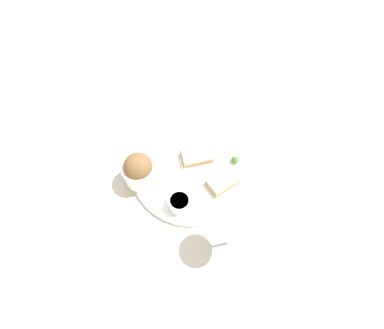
{
  "coord_description": "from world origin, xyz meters",
  "views": [
    {
      "loc": [
        -0.01,
        0.42,
        0.76
      ],
      "look_at": [
        0.0,
        0.0,
        0.03
      ],
      "focal_mm": 28.0,
      "sensor_mm": 36.0,
      "label": 1
    }
  ],
  "objects_px": {
    "cheese_toast_near": "(197,156)",
    "wine_glass": "(233,230)",
    "napkin": "(227,111)",
    "fork": "(120,128)",
    "salad_bowl": "(139,170)",
    "sauce_ramekin": "(180,203)",
    "cheese_toast_far": "(222,182)"
  },
  "relations": [
    {
      "from": "cheese_toast_near",
      "to": "wine_glass",
      "type": "height_order",
      "value": "wine_glass"
    },
    {
      "from": "napkin",
      "to": "fork",
      "type": "xyz_separation_m",
      "value": [
        0.34,
        0.08,
        -0.0
      ]
    },
    {
      "from": "napkin",
      "to": "salad_bowl",
      "type": "bearing_deg",
      "value": 46.38
    },
    {
      "from": "sauce_ramekin",
      "to": "cheese_toast_near",
      "type": "relative_size",
      "value": 0.61
    },
    {
      "from": "napkin",
      "to": "fork",
      "type": "relative_size",
      "value": 1.36
    },
    {
      "from": "sauce_ramekin",
      "to": "cheese_toast_near",
      "type": "distance_m",
      "value": 0.16
    },
    {
      "from": "fork",
      "to": "napkin",
      "type": "bearing_deg",
      "value": -167.16
    },
    {
      "from": "cheese_toast_near",
      "to": "wine_glass",
      "type": "distance_m",
      "value": 0.27
    },
    {
      "from": "cheese_toast_far",
      "to": "salad_bowl",
      "type": "bearing_deg",
      "value": -2.68
    },
    {
      "from": "wine_glass",
      "to": "fork",
      "type": "xyz_separation_m",
      "value": [
        0.33,
        -0.36,
        -0.11
      ]
    },
    {
      "from": "sauce_ramekin",
      "to": "wine_glass",
      "type": "height_order",
      "value": "wine_glass"
    },
    {
      "from": "sauce_ramekin",
      "to": "wine_glass",
      "type": "bearing_deg",
      "value": 143.31
    },
    {
      "from": "cheese_toast_near",
      "to": "cheese_toast_far",
      "type": "relative_size",
      "value": 1.02
    },
    {
      "from": "salad_bowl",
      "to": "wine_glass",
      "type": "relative_size",
      "value": 0.65
    },
    {
      "from": "sauce_ramekin",
      "to": "napkin",
      "type": "bearing_deg",
      "value": -111.99
    },
    {
      "from": "sauce_ramekin",
      "to": "salad_bowl",
      "type": "bearing_deg",
      "value": -35.2
    },
    {
      "from": "wine_glass",
      "to": "sauce_ramekin",
      "type": "bearing_deg",
      "value": -36.69
    },
    {
      "from": "wine_glass",
      "to": "napkin",
      "type": "distance_m",
      "value": 0.45
    },
    {
      "from": "cheese_toast_near",
      "to": "napkin",
      "type": "relative_size",
      "value": 0.58
    },
    {
      "from": "salad_bowl",
      "to": "wine_glass",
      "type": "height_order",
      "value": "wine_glass"
    },
    {
      "from": "napkin",
      "to": "sauce_ramekin",
      "type": "bearing_deg",
      "value": 68.01
    },
    {
      "from": "cheese_toast_near",
      "to": "cheese_toast_far",
      "type": "xyz_separation_m",
      "value": [
        -0.07,
        0.08,
        0.0
      ]
    },
    {
      "from": "sauce_ramekin",
      "to": "cheese_toast_near",
      "type": "xyz_separation_m",
      "value": [
        -0.04,
        -0.15,
        -0.01
      ]
    },
    {
      "from": "wine_glass",
      "to": "fork",
      "type": "height_order",
      "value": "wine_glass"
    },
    {
      "from": "wine_glass",
      "to": "cheese_toast_near",
      "type": "bearing_deg",
      "value": -70.7
    },
    {
      "from": "wine_glass",
      "to": "salad_bowl",
      "type": "bearing_deg",
      "value": -36.0
    },
    {
      "from": "cheese_toast_far",
      "to": "napkin",
      "type": "xyz_separation_m",
      "value": [
        -0.02,
        -0.27,
        -0.02
      ]
    },
    {
      "from": "salad_bowl",
      "to": "sauce_ramekin",
      "type": "height_order",
      "value": "salad_bowl"
    },
    {
      "from": "salad_bowl",
      "to": "fork",
      "type": "height_order",
      "value": "salad_bowl"
    },
    {
      "from": "cheese_toast_near",
      "to": "wine_glass",
      "type": "relative_size",
      "value": 0.63
    },
    {
      "from": "sauce_ramekin",
      "to": "fork",
      "type": "bearing_deg",
      "value": -52.27
    },
    {
      "from": "napkin",
      "to": "fork",
      "type": "height_order",
      "value": "same"
    }
  ]
}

